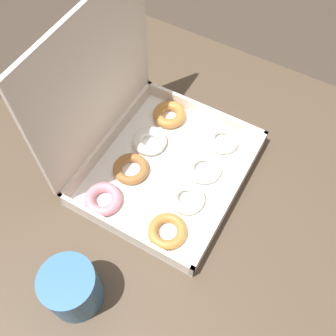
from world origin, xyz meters
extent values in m
plane|color=#42382D|center=(0.00, 0.00, 0.00)|extent=(8.00, 8.00, 0.00)
cube|color=#4C3D2D|center=(0.00, 0.00, 0.75)|extent=(0.90, 0.99, 0.03)
cylinder|color=#4C3D2D|center=(0.40, 0.45, 0.37)|extent=(0.06, 0.06, 0.74)
cube|color=white|center=(0.05, 0.05, 0.77)|extent=(0.34, 0.29, 0.01)
cube|color=silver|center=(0.05, -0.09, 0.79)|extent=(0.34, 0.01, 0.03)
cube|color=silver|center=(0.05, 0.19, 0.79)|extent=(0.34, 0.01, 0.03)
cube|color=silver|center=(-0.12, 0.05, 0.79)|extent=(0.01, 0.29, 0.03)
cube|color=silver|center=(0.21, 0.05, 0.79)|extent=(0.01, 0.29, 0.03)
cube|color=silver|center=(0.05, 0.20, 0.95)|extent=(0.34, 0.01, 0.30)
torus|color=#B77A38|center=(-0.07, -0.01, 0.78)|extent=(0.07, 0.07, 0.02)
torus|color=white|center=(0.01, -0.01, 0.78)|extent=(0.07, 0.07, 0.02)
torus|color=white|center=(0.08, -0.01, 0.78)|extent=(0.07, 0.07, 0.02)
torus|color=white|center=(0.17, -0.01, 0.78)|extent=(0.07, 0.07, 0.02)
torus|color=pink|center=(-0.08, 0.13, 0.78)|extent=(0.07, 0.07, 0.02)
torus|color=#9E6633|center=(0.01, 0.12, 0.78)|extent=(0.07, 0.07, 0.02)
torus|color=white|center=(0.09, 0.12, 0.78)|extent=(0.07, 0.07, 0.02)
torus|color=#B77A38|center=(0.17, 0.12, 0.78)|extent=(0.07, 0.07, 0.02)
cylinder|color=teal|center=(-0.25, 0.07, 0.81)|extent=(0.09, 0.09, 0.10)
cylinder|color=black|center=(-0.25, 0.07, 0.86)|extent=(0.08, 0.08, 0.01)
camera|label=1|loc=(-0.31, -0.15, 1.46)|focal=42.00mm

